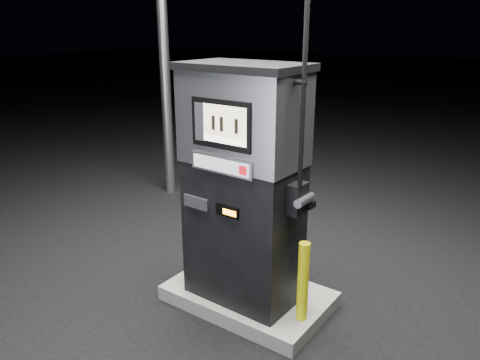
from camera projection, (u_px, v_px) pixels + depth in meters
The scene contains 5 objects.
ground at pixel (249, 302), 4.83m from camera, with size 80.00×80.00×0.00m, color black.
pump_island at pixel (249, 296), 4.80m from camera, with size 1.60×1.00×0.15m, color slate.
fuel_dispenser at pixel (244, 185), 4.33m from camera, with size 1.25×0.69×4.70m.
bollard_left at pixel (199, 230), 4.99m from camera, with size 0.13×0.13×0.97m, color yellow.
bollard_right at pixel (303, 282), 4.19m from camera, with size 0.10×0.10×0.77m, color yellow.
Camera 1 is at (2.36, -3.45, 2.72)m, focal length 35.00 mm.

